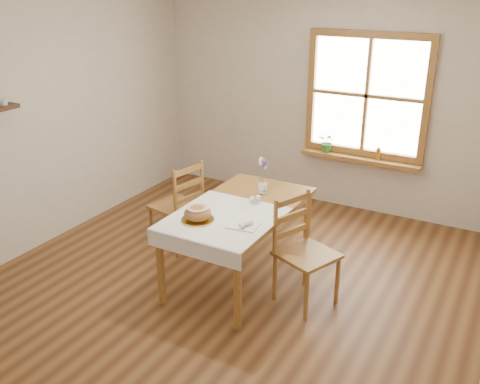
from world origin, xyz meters
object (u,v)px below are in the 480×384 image
at_px(chair_left, 176,204).
at_px(bread_plate, 198,220).
at_px(flower_vase, 263,189).
at_px(dining_table, 240,215).
at_px(chair_right, 307,253).

distance_m(chair_left, bread_plate, 1.07).
height_order(chair_left, flower_vase, chair_left).
distance_m(dining_table, chair_right, 0.75).
bearing_deg(chair_left, chair_right, 89.52).
distance_m(dining_table, chair_left, 0.97).
height_order(chair_right, flower_vase, chair_right).
height_order(chair_left, chair_right, chair_right).
bearing_deg(chair_left, dining_table, 86.03).
bearing_deg(flower_vase, chair_right, -35.36).
xyz_separation_m(chair_left, chair_right, (1.64, -0.33, 0.00)).
bearing_deg(bread_plate, chair_left, 136.82).
bearing_deg(bread_plate, flower_vase, 76.94).
bearing_deg(chair_right, flower_vase, 76.48).
height_order(dining_table, flower_vase, flower_vase).
relative_size(dining_table, bread_plate, 5.69).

